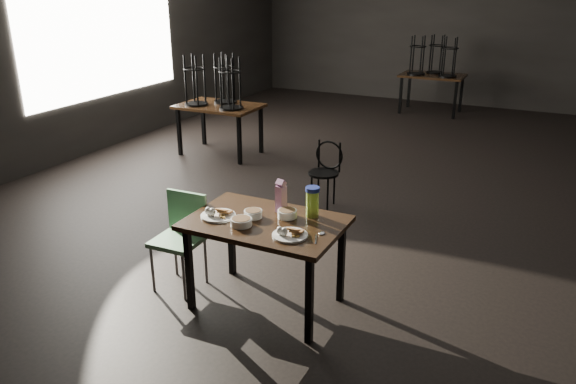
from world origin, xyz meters
The scene contains 13 objects.
main_table centered at (-0.58, -2.61, 0.67)m, with size 1.20×0.80×0.75m.
plate_left centered at (-0.96, -2.71, 0.77)m, with size 0.28×0.28×0.09m.
plate_right centered at (-0.29, -2.78, 0.77)m, with size 0.26×0.26×0.09m.
bowl_near centered at (-0.70, -2.59, 0.78)m, with size 0.15×0.15×0.06m.
bowl_far centered at (-0.46, -2.48, 0.78)m, with size 0.15×0.15×0.06m.
bowl_big centered at (-0.71, -2.77, 0.78)m, with size 0.16×0.16×0.06m.
juice_carton centered at (-0.55, -2.40, 0.88)m, with size 0.08×0.08×0.28m.
water_bottle centered at (-0.29, -2.37, 0.88)m, with size 0.13×0.13×0.25m.
spoon centered at (-0.10, -2.66, 0.76)m, with size 0.06×0.22×0.01m.
bentwood_chair centered at (-0.99, -0.38, 0.45)m, with size 0.36×0.36×0.75m.
school_chair centered at (-1.39, -2.63, 0.50)m, with size 0.39×0.39×0.82m.
bg_table_left centered at (-3.18, 0.79, 0.78)m, with size 1.20×0.80×1.48m.
bg_table_far centered at (-0.95, 4.93, 0.78)m, with size 1.20×0.80×1.48m.
Camera 1 is at (1.32, -6.12, 2.52)m, focal length 35.00 mm.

